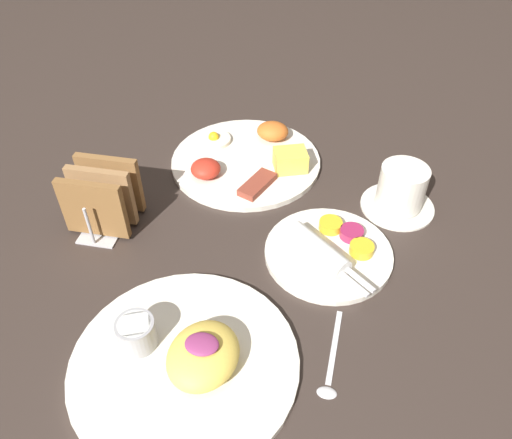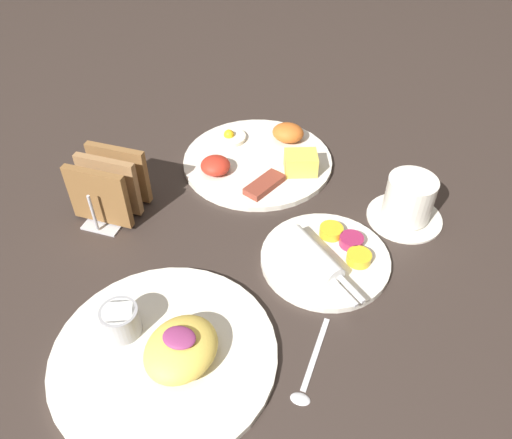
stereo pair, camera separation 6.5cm
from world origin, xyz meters
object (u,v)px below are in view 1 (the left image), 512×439
object	(u,v)px
plate_breakfast	(248,158)
coffee_cup	(401,190)
toast_rack	(103,198)
plate_foreground	(185,358)
plate_condiments	(328,250)

from	to	relation	value
plate_breakfast	coffee_cup	bearing A→B (deg)	-15.23
plate_breakfast	toast_rack	xyz separation A→B (m)	(-0.19, -0.20, 0.04)
plate_foreground	toast_rack	distance (m)	0.30
plate_breakfast	toast_rack	world-z (taller)	toast_rack
plate_breakfast	plate_condiments	size ratio (longest dim) A/B	1.43
plate_condiments	coffee_cup	world-z (taller)	coffee_cup
coffee_cup	plate_foreground	bearing A→B (deg)	-126.35
plate_breakfast	plate_foreground	size ratio (longest dim) A/B	0.97
plate_breakfast	toast_rack	size ratio (longest dim) A/B	2.33
plate_foreground	toast_rack	size ratio (longest dim) A/B	2.41
toast_rack	plate_condiments	bearing A→B (deg)	-1.30
plate_foreground	coffee_cup	bearing A→B (deg)	53.65
toast_rack	coffee_cup	xyz separation A→B (m)	(0.45, 0.12, -0.01)
coffee_cup	plate_breakfast	bearing A→B (deg)	164.77
plate_condiments	plate_foreground	bearing A→B (deg)	-125.32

